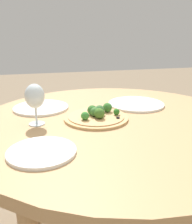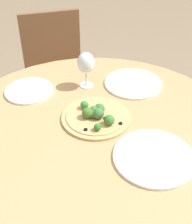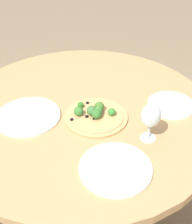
% 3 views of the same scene
% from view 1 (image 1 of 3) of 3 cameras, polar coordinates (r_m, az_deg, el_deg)
% --- Properties ---
extents(dining_table, '(1.14, 1.14, 0.75)m').
position_cam_1_polar(dining_table, '(1.04, 4.33, -5.04)').
color(dining_table, tan).
rests_on(dining_table, ground_plane).
extents(pizza, '(0.26, 0.26, 0.06)m').
position_cam_1_polar(pizza, '(1.01, 0.18, -0.82)').
color(pizza, tan).
rests_on(pizza, dining_table).
extents(wine_glass, '(0.07, 0.07, 0.16)m').
position_cam_1_polar(wine_glass, '(0.95, -13.82, 3.35)').
color(wine_glass, silver).
rests_on(wine_glass, dining_table).
extents(plate_near, '(0.20, 0.20, 0.01)m').
position_cam_1_polar(plate_near, '(0.75, -12.29, -8.83)').
color(plate_near, white).
rests_on(plate_near, dining_table).
extents(plate_far, '(0.27, 0.27, 0.01)m').
position_cam_1_polar(plate_far, '(1.22, 9.13, 1.84)').
color(plate_far, white).
rests_on(plate_far, dining_table).
extents(plate_side, '(0.25, 0.25, 0.01)m').
position_cam_1_polar(plate_side, '(1.17, -12.45, 1.01)').
color(plate_side, white).
rests_on(plate_side, dining_table).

